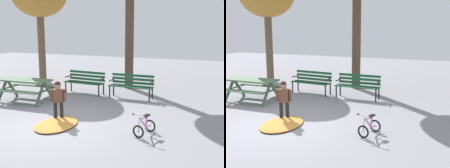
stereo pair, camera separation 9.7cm
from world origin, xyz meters
The scene contains 7 objects.
ground centered at (0.00, 0.00, 0.00)m, with size 36.00×36.00×0.00m, color gray.
picnic_table centered at (-2.36, 1.79, 0.59)m, with size 1.85×1.41×0.79m.
park_bench_far_left centered at (-1.07, 3.71, 0.51)m, with size 1.63×0.57×0.85m.
park_bench_left centered at (0.82, 3.72, 0.51)m, with size 1.60×0.46×0.85m.
child_standing centered at (-0.14, 0.52, 0.63)m, with size 0.37×0.26×1.07m.
kids_bicycle centered at (2.38, 0.36, 0.20)m, with size 0.48×0.62×0.54m.
leaf_pile centered at (0.10, 0.07, 0.04)m, with size 1.42×1.00×0.07m, color #C68438.
Camera 1 is at (4.30, -5.84, 2.45)m, focal length 46.09 mm.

